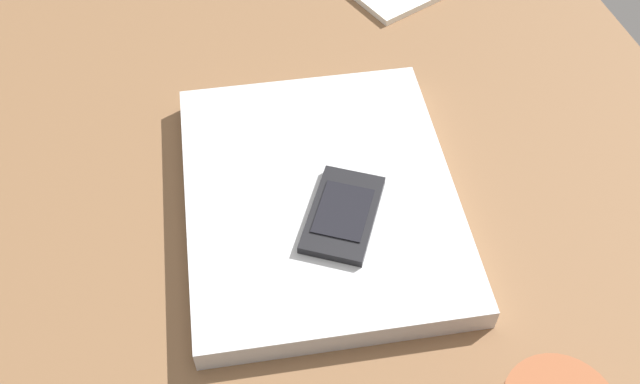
# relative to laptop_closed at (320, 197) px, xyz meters

# --- Properties ---
(desk_surface) EXTENTS (1.20, 0.80, 0.03)m
(desk_surface) POSITION_rel_laptop_closed_xyz_m (-0.01, 0.02, -0.03)
(desk_surface) COLOR brown
(desk_surface) RESTS_ON ground
(laptop_closed) EXTENTS (0.33, 0.28, 0.02)m
(laptop_closed) POSITION_rel_laptop_closed_xyz_m (0.00, 0.00, 0.00)
(laptop_closed) COLOR #B7BABC
(laptop_closed) RESTS_ON desk_surface
(cell_phone_on_laptop) EXTENTS (0.11, 0.10, 0.01)m
(cell_phone_on_laptop) POSITION_rel_laptop_closed_xyz_m (0.04, 0.01, 0.02)
(cell_phone_on_laptop) COLOR black
(cell_phone_on_laptop) RESTS_ON laptop_closed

